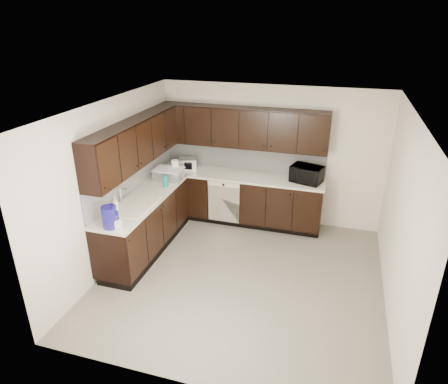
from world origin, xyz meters
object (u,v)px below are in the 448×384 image
Objects in this scene: blue_pitcher at (110,217)px; sink at (134,209)px; toaster_oven at (188,164)px; storage_bin at (169,174)px; microwave at (307,174)px.

sink is at bearing 107.63° from blue_pitcher.
blue_pitcher is at bearing -110.89° from toaster_oven.
storage_bin is (-0.13, -0.58, -0.01)m from toaster_oven.
storage_bin is (-2.31, -0.55, -0.05)m from microwave.
toaster_oven is 1.04× the size of blue_pitcher.
blue_pitcher is (-2.35, -2.38, 0.01)m from microwave.
microwave is 3.34m from blue_pitcher.
sink is at bearing -128.29° from microwave.
microwave is at bearing 61.03° from blue_pitcher.
toaster_oven is 2.42m from blue_pitcher.
toaster_oven is (-2.18, 0.03, -0.04)m from microwave.
toaster_oven is at bearing 83.62° from sink.
blue_pitcher reaches higher than microwave.
microwave is 1.61× the size of toaster_oven.
sink is 2.56× the size of toaster_oven.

